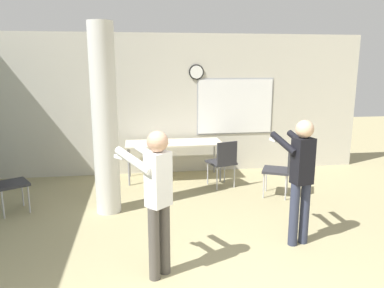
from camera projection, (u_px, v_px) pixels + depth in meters
wall_back at (172, 105)px, 7.58m from camera, size 8.00×0.15×2.80m
support_pillar at (105, 121)px, 5.46m from camera, size 0.37×0.37×2.80m
folding_table at (174, 145)px, 7.21m from camera, size 1.84×0.70×0.73m
bottle_on_table at (162, 140)px, 6.99m from camera, size 0.07×0.07×0.22m
chair_table_right at (223, 160)px, 6.75m from camera, size 0.55×0.55×0.87m
chair_mid_room at (281, 167)px, 6.29m from camera, size 0.59×0.59×0.87m
chair_by_left_wall at (6, 181)px, 5.56m from camera, size 0.60×0.60×0.87m
person_playing_front at (157, 193)px, 3.82m from camera, size 0.60×0.61×1.57m
person_playing_side at (301, 172)px, 4.54m from camera, size 0.44×0.61×1.57m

